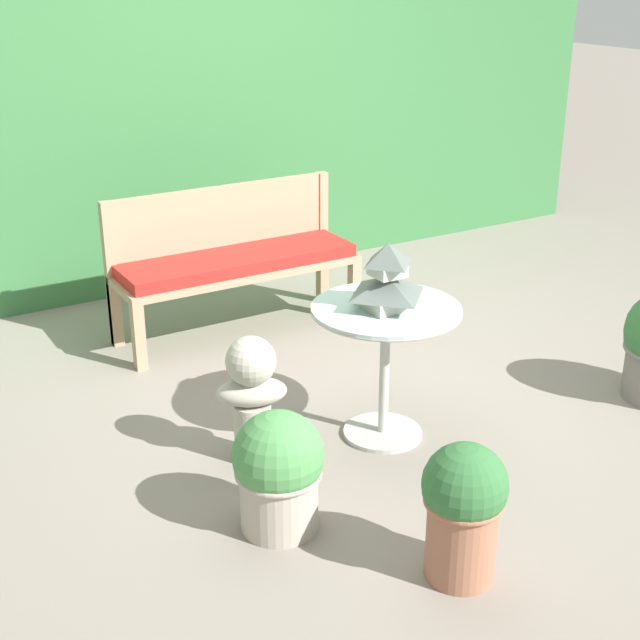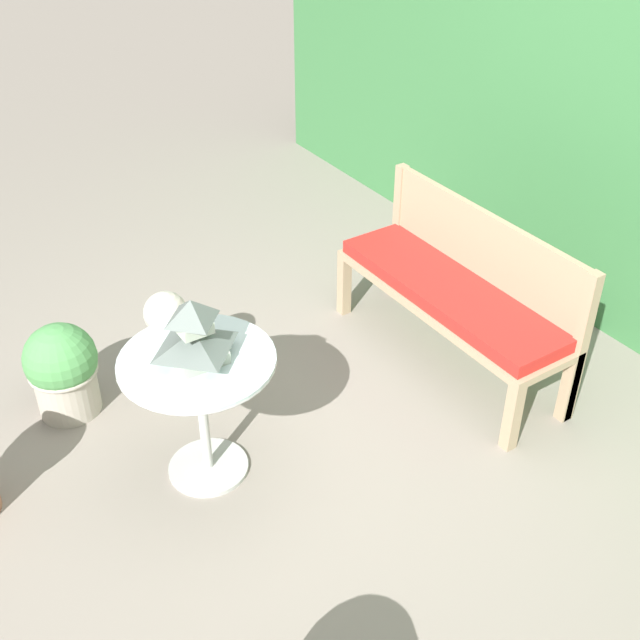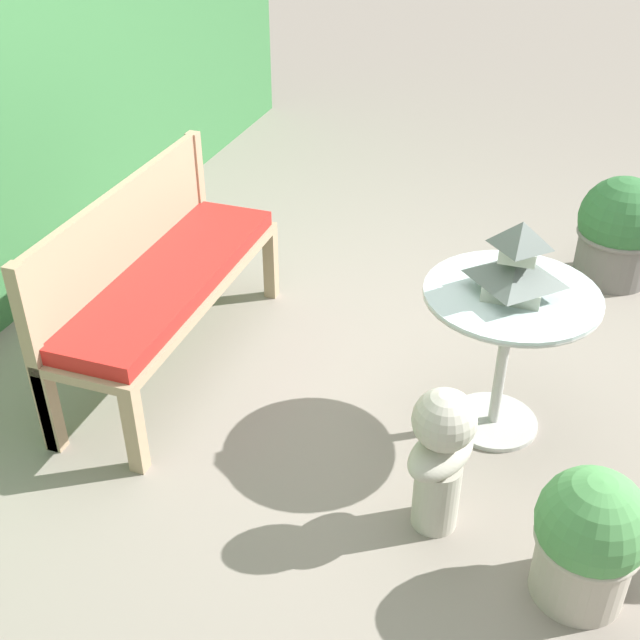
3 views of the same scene
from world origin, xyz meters
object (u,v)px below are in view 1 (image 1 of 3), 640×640
garden_bust (252,391)px  potted_plant_table_near (278,471)px  garden_bench (238,267)px  potted_plant_path_edge (463,507)px  patio_table (385,336)px  pagoda_birdhouse (387,280)px

garden_bust → potted_plant_table_near: (-0.14, -0.50, -0.08)m
garden_bench → garden_bust: bearing=-113.6°
garden_bench → garden_bust: size_ratio=2.44×
garden_bust → potted_plant_path_edge: bearing=-54.5°
patio_table → potted_plant_path_edge: (-0.33, -0.96, -0.21)m
garden_bench → garden_bust: (-0.57, -1.30, -0.07)m
pagoda_birdhouse → potted_plant_path_edge: bearing=-109.1°
potted_plant_path_edge → potted_plant_table_near: size_ratio=1.07×
potted_plant_table_near → garden_bench: bearing=68.5°
patio_table → potted_plant_path_edge: size_ratio=1.27×
garden_bench → garden_bust: garden_bust is taller
potted_plant_path_edge → potted_plant_table_near: 0.71m
garden_bench → potted_plant_table_near: size_ratio=2.89×
garden_bust → potted_plant_table_near: 0.52m
patio_table → pagoda_birdhouse: (0.00, 0.00, 0.26)m
garden_bench → patio_table: bearing=-88.7°
patio_table → potted_plant_table_near: 0.87m
potted_plant_path_edge → potted_plant_table_near: bearing=125.2°
garden_bench → pagoda_birdhouse: bearing=-88.7°
patio_table → garden_bust: 0.64m
garden_bench → patio_table: (0.03, -1.42, 0.09)m
patio_table → potted_plant_table_near: (-0.74, -0.38, -0.25)m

